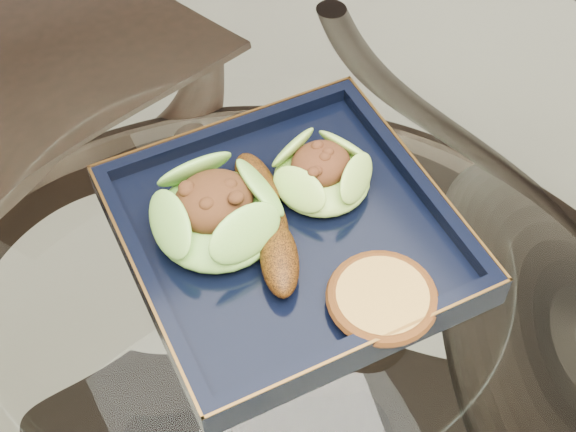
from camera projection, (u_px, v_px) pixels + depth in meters
dining_table at (254, 379)px, 0.81m from camera, size 1.13×1.13×0.77m
dining_chair at (7, 115)px, 1.13m from camera, size 0.51×0.51×0.96m
navy_plate at (288, 237)px, 0.70m from camera, size 0.30×0.30×0.02m
lettuce_wrap_left at (217, 215)px, 0.68m from camera, size 0.14×0.14×0.04m
lettuce_wrap_right at (322, 175)px, 0.71m from camera, size 0.09×0.09×0.03m
roasted_plantain at (268, 220)px, 0.68m from camera, size 0.08×0.15×0.03m
crumb_patty at (382, 299)px, 0.64m from camera, size 0.10×0.10×0.01m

